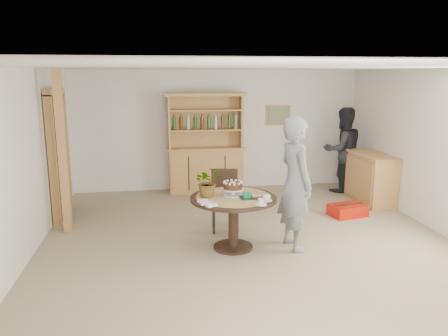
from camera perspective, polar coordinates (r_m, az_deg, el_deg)
ground at (r=6.22m, az=3.84°, el=-10.70°), size 7.00×7.00×0.00m
room_shell at (r=5.77m, az=4.10°, el=5.45°), size 6.04×7.04×2.52m
doorway at (r=7.87m, az=-20.84°, el=1.83°), size 0.13×1.10×2.18m
pine_post at (r=7.03m, az=-20.36°, el=1.89°), size 0.12×0.12×2.50m
hutch at (r=9.04m, az=-2.44°, el=1.20°), size 1.62×0.54×2.04m
sideboard at (r=8.80m, az=18.63°, el=-1.20°), size 0.54×1.26×0.94m
dining_table at (r=6.09m, az=1.24°, el=-5.12°), size 1.20×1.20×0.76m
dining_chair at (r=6.89m, az=0.10°, el=-3.63°), size 0.46×0.46×0.95m
birthday_cake at (r=6.06m, az=1.17°, el=-2.47°), size 0.30×0.30×0.20m
flower_vase at (r=5.98m, az=-2.13°, el=-1.79°), size 0.47×0.44×0.42m
gift_tray at (r=5.96m, az=3.49°, el=-3.71°), size 0.30×0.20×0.08m
coffee_cup_a at (r=5.85m, az=5.60°, el=-3.91°), size 0.15×0.15×0.09m
coffee_cup_b at (r=5.66m, az=4.84°, el=-4.48°), size 0.15×0.15×0.08m
napkins at (r=5.68m, az=-2.29°, el=-4.59°), size 0.24×0.33×0.03m
teen_boy at (r=6.10m, az=9.30°, el=-2.02°), size 0.55×0.74×1.87m
adult_person at (r=9.33m, az=15.23°, el=2.29°), size 0.94×0.78×1.75m
red_suitcase at (r=7.89m, az=15.83°, el=-5.33°), size 0.67×0.52×0.21m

